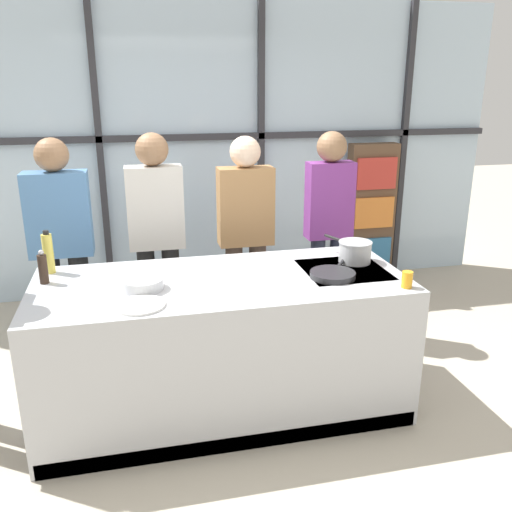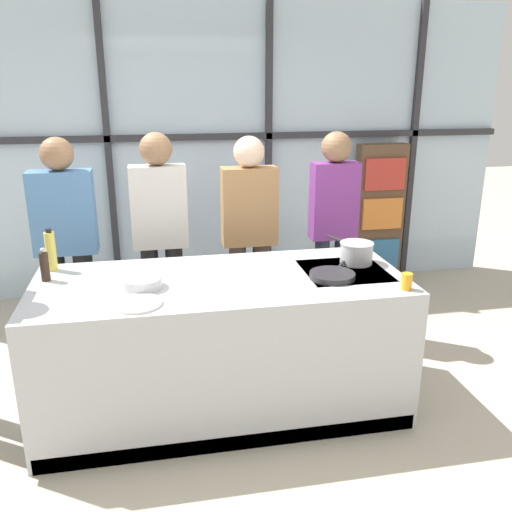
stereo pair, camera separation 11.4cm
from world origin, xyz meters
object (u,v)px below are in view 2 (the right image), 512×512
saucepan (356,252)px  oil_bottle (51,251)px  spectator_center_right (249,229)px  frying_pan (333,275)px  pepper_grinder (45,266)px  white_plate (137,304)px  mixing_bowl (141,282)px  spectator_far_left (66,238)px  spectator_center_left (160,230)px  juice_glass_near (407,281)px  spectator_far_right (333,220)px

saucepan → oil_bottle: bearing=173.2°
spectator_center_right → frying_pan: (0.34, -1.02, -0.04)m
spectator_center_right → pepper_grinder: spectator_center_right is taller
white_plate → mixing_bowl: size_ratio=1.13×
white_plate → pepper_grinder: (-0.55, 0.49, 0.09)m
spectator_center_right → oil_bottle: 1.49m
frying_pan → spectator_center_right: bearing=108.3°
white_plate → mixing_bowl: mixing_bowl is taller
saucepan → oil_bottle: (-1.96, 0.23, 0.05)m
oil_bottle → spectator_center_right: bearing=21.5°
saucepan → spectator_center_right: bearing=126.8°
spectator_far_left → white_plate: size_ratio=6.12×
saucepan → white_plate: bearing=-162.7°
pepper_grinder → mixing_bowl: bearing=-22.1°
white_plate → pepper_grinder: pepper_grinder is taller
saucepan → mixing_bowl: saucepan is taller
spectator_center_left → mixing_bowl: 0.98m
spectator_center_right → saucepan: 0.97m
spectator_center_right → juice_glass_near: bearing=118.4°
juice_glass_near → pepper_grinder: bearing=165.2°
mixing_bowl → spectator_far_right: bearing=32.8°
mixing_bowl → juice_glass_near: juice_glass_near is taller
juice_glass_near → spectator_far_left: bearing=148.0°
saucepan → mixing_bowl: bearing=-172.3°
spectator_center_left → oil_bottle: size_ratio=6.17×
pepper_grinder → spectator_center_left: bearing=46.1°
spectator_center_left → oil_bottle: bearing=38.0°
juice_glass_near → spectator_center_left: bearing=137.0°
saucepan → white_plate: saucepan is taller
spectator_far_left → pepper_grinder: bearing=88.1°
oil_bottle → frying_pan: bearing=-15.5°
oil_bottle → juice_glass_near: oil_bottle is taller
spectator_far_right → mixing_bowl: bearing=32.8°
spectator_far_right → frying_pan: size_ratio=3.79×
mixing_bowl → pepper_grinder: (-0.57, 0.23, 0.06)m
spectator_far_left → mixing_bowl: bearing=119.5°
mixing_bowl → oil_bottle: (-0.56, 0.42, 0.09)m
spectator_center_right → juice_glass_near: (0.70, -1.29, -0.01)m
oil_bottle → pepper_grinder: bearing=-93.0°
spectator_far_right → pepper_grinder: size_ratio=8.04×
spectator_far_left → spectator_center_left: size_ratio=0.99×
white_plate → mixing_bowl: 0.26m
saucepan → juice_glass_near: (0.12, -0.51, -0.03)m
spectator_center_right → spectator_far_right: spectator_far_right is taller
spectator_far_left → saucepan: (1.95, -0.78, 0.01)m
spectator_center_right → white_plate: spectator_center_right is taller
spectator_far_left → spectator_center_right: size_ratio=1.01×
frying_pan → mixing_bowl: (-1.16, 0.05, 0.02)m
oil_bottle → juice_glass_near: 2.21m
frying_pan → saucepan: (0.24, 0.24, 0.06)m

